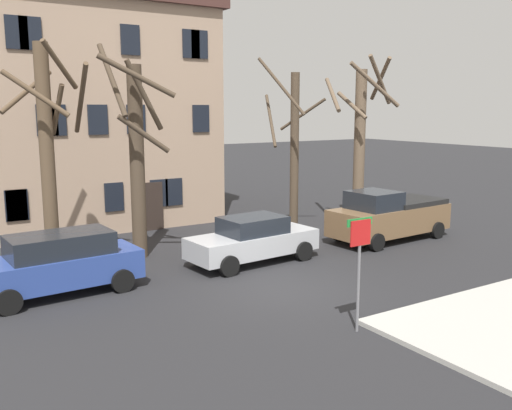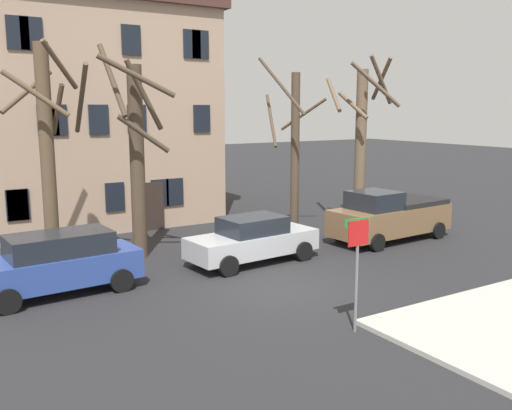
{
  "view_description": "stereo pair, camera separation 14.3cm",
  "coord_description": "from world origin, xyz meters",
  "px_view_note": "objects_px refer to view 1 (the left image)",
  "views": [
    {
      "loc": [
        -8.98,
        -13.09,
        5.26
      ],
      "look_at": [
        1.59,
        3.71,
        1.82
      ],
      "focal_mm": 39.33,
      "sensor_mm": 36.0,
      "label": 1
    },
    {
      "loc": [
        -8.86,
        -13.16,
        5.26
      ],
      "look_at": [
        1.59,
        3.71,
        1.82
      ],
      "focal_mm": 39.33,
      "sensor_mm": 36.0,
      "label": 2
    }
  ],
  "objects_px": {
    "tree_bare_end": "(360,137)",
    "car_silver_sedan": "(253,240)",
    "building_main": "(83,93)",
    "car_blue_wagon": "(59,263)",
    "tree_bare_far": "(293,149)",
    "tree_bare_near": "(48,147)",
    "street_sign_pole": "(359,253)",
    "tree_bare_mid": "(137,153)",
    "bicycle_leaning": "(89,263)",
    "pickup_truck_brown": "(389,216)"
  },
  "relations": [
    {
      "from": "pickup_truck_brown",
      "to": "bicycle_leaning",
      "type": "xyz_separation_m",
      "value": [
        -11.55,
        1.71,
        -0.63
      ]
    },
    {
      "from": "tree_bare_near",
      "to": "tree_bare_mid",
      "type": "height_order",
      "value": "tree_bare_mid"
    },
    {
      "from": "tree_bare_far",
      "to": "street_sign_pole",
      "type": "relative_size",
      "value": 2.63
    },
    {
      "from": "tree_bare_far",
      "to": "car_blue_wagon",
      "type": "bearing_deg",
      "value": -165.42
    },
    {
      "from": "car_blue_wagon",
      "to": "tree_bare_far",
      "type": "bearing_deg",
      "value": 14.58
    },
    {
      "from": "building_main",
      "to": "street_sign_pole",
      "type": "relative_size",
      "value": 4.26
    },
    {
      "from": "bicycle_leaning",
      "to": "car_blue_wagon",
      "type": "bearing_deg",
      "value": -129.23
    },
    {
      "from": "car_blue_wagon",
      "to": "pickup_truck_brown",
      "type": "relative_size",
      "value": 0.86
    },
    {
      "from": "tree_bare_near",
      "to": "tree_bare_mid",
      "type": "relative_size",
      "value": 0.99
    },
    {
      "from": "tree_bare_near",
      "to": "bicycle_leaning",
      "type": "distance_m",
      "value": 3.97
    },
    {
      "from": "building_main",
      "to": "car_blue_wagon",
      "type": "bearing_deg",
      "value": -109.85
    },
    {
      "from": "tree_bare_end",
      "to": "street_sign_pole",
      "type": "height_order",
      "value": "tree_bare_end"
    },
    {
      "from": "tree_bare_near",
      "to": "pickup_truck_brown",
      "type": "height_order",
      "value": "tree_bare_near"
    },
    {
      "from": "bicycle_leaning",
      "to": "street_sign_pole",
      "type": "bearing_deg",
      "value": -63.52
    },
    {
      "from": "car_blue_wagon",
      "to": "street_sign_pole",
      "type": "relative_size",
      "value": 1.69
    },
    {
      "from": "tree_bare_far",
      "to": "car_silver_sedan",
      "type": "relative_size",
      "value": 1.53
    },
    {
      "from": "car_silver_sedan",
      "to": "bicycle_leaning",
      "type": "xyz_separation_m",
      "value": [
        -5.15,
        1.67,
        -0.44
      ]
    },
    {
      "from": "tree_bare_end",
      "to": "pickup_truck_brown",
      "type": "distance_m",
      "value": 4.63
    },
    {
      "from": "building_main",
      "to": "tree_bare_far",
      "type": "relative_size",
      "value": 1.62
    },
    {
      "from": "tree_bare_end",
      "to": "bicycle_leaning",
      "type": "relative_size",
      "value": 4.3
    },
    {
      "from": "tree_bare_near",
      "to": "bicycle_leaning",
      "type": "xyz_separation_m",
      "value": [
        0.74,
        -1.43,
        -3.63
      ]
    },
    {
      "from": "tree_bare_far",
      "to": "car_blue_wagon",
      "type": "xyz_separation_m",
      "value": [
        -10.06,
        -2.62,
        -2.67
      ]
    },
    {
      "from": "building_main",
      "to": "bicycle_leaning",
      "type": "bearing_deg",
      "value": -105.81
    },
    {
      "from": "tree_bare_end",
      "to": "street_sign_pole",
      "type": "distance_m",
      "value": 13.29
    },
    {
      "from": "tree_bare_mid",
      "to": "car_silver_sedan",
      "type": "relative_size",
      "value": 1.57
    },
    {
      "from": "tree_bare_near",
      "to": "car_silver_sedan",
      "type": "height_order",
      "value": "tree_bare_near"
    },
    {
      "from": "street_sign_pole",
      "to": "pickup_truck_brown",
      "type": "bearing_deg",
      "value": 40.59
    },
    {
      "from": "street_sign_pole",
      "to": "bicycle_leaning",
      "type": "relative_size",
      "value": 1.57
    },
    {
      "from": "tree_bare_near",
      "to": "car_silver_sedan",
      "type": "bearing_deg",
      "value": -27.74
    },
    {
      "from": "tree_bare_near",
      "to": "car_blue_wagon",
      "type": "height_order",
      "value": "tree_bare_near"
    },
    {
      "from": "car_silver_sedan",
      "to": "bicycle_leaning",
      "type": "height_order",
      "value": "car_silver_sedan"
    },
    {
      "from": "tree_bare_far",
      "to": "tree_bare_end",
      "type": "xyz_separation_m",
      "value": [
        4.13,
        0.52,
        0.38
      ]
    },
    {
      "from": "building_main",
      "to": "car_silver_sedan",
      "type": "bearing_deg",
      "value": -76.86
    },
    {
      "from": "tree_bare_mid",
      "to": "tree_bare_near",
      "type": "bearing_deg",
      "value": 172.12
    },
    {
      "from": "tree_bare_near",
      "to": "tree_bare_end",
      "type": "distance_m",
      "value": 13.65
    },
    {
      "from": "building_main",
      "to": "tree_bare_far",
      "type": "xyz_separation_m",
      "value": [
        6.17,
        -8.17,
        -2.37
      ]
    },
    {
      "from": "street_sign_pole",
      "to": "tree_bare_mid",
      "type": "bearing_deg",
      "value": 102.06
    },
    {
      "from": "tree_bare_mid",
      "to": "building_main",
      "type": "bearing_deg",
      "value": 86.4
    },
    {
      "from": "tree_bare_end",
      "to": "tree_bare_near",
      "type": "bearing_deg",
      "value": -179.45
    },
    {
      "from": "pickup_truck_brown",
      "to": "bicycle_leaning",
      "type": "bearing_deg",
      "value": 171.56
    },
    {
      "from": "pickup_truck_brown",
      "to": "bicycle_leaning",
      "type": "distance_m",
      "value": 11.7
    },
    {
      "from": "car_silver_sedan",
      "to": "street_sign_pole",
      "type": "height_order",
      "value": "street_sign_pole"
    },
    {
      "from": "street_sign_pole",
      "to": "building_main",
      "type": "bearing_deg",
      "value": 94.76
    },
    {
      "from": "tree_bare_mid",
      "to": "tree_bare_end",
      "type": "relative_size",
      "value": 0.99
    },
    {
      "from": "tree_bare_end",
      "to": "car_silver_sedan",
      "type": "distance_m",
      "value": 8.98
    },
    {
      "from": "car_silver_sedan",
      "to": "pickup_truck_brown",
      "type": "distance_m",
      "value": 6.41
    },
    {
      "from": "tree_bare_near",
      "to": "tree_bare_mid",
      "type": "bearing_deg",
      "value": -7.88
    },
    {
      "from": "pickup_truck_brown",
      "to": "street_sign_pole",
      "type": "relative_size",
      "value": 1.96
    },
    {
      "from": "pickup_truck_brown",
      "to": "street_sign_pole",
      "type": "height_order",
      "value": "street_sign_pole"
    },
    {
      "from": "bicycle_leaning",
      "to": "tree_bare_mid",
      "type": "bearing_deg",
      "value": 26.36
    }
  ]
}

